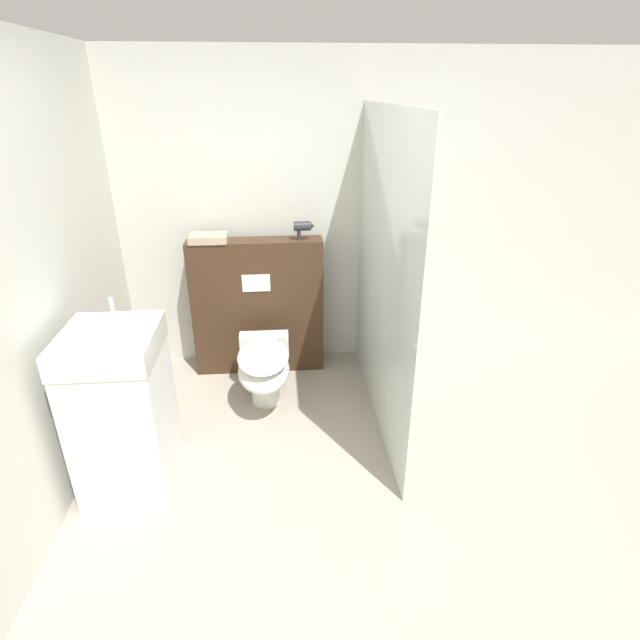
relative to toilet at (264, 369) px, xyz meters
The scene contains 8 objects.
ground_plane 1.44m from the toilet, 73.27° to the right, with size 12.00×12.00×0.00m, color #9E9384.
wall_back 1.30m from the toilet, 63.52° to the left, with size 8.00×0.06×2.50m.
partition_panel 0.65m from the toilet, 94.54° to the left, with size 1.07×0.22×1.13m.
shower_glass 1.12m from the toilet, ahead, with size 0.04×1.84×2.13m.
toilet is the anchor object (origin of this frame).
sink_vanity 1.10m from the toilet, 137.50° to the right, with size 0.51×0.55×1.16m.
hair_drier 1.13m from the toilet, 59.51° to the left, with size 0.16×0.07×0.15m.
folded_towel 1.10m from the toilet, 124.37° to the left, with size 0.29×0.20×0.06m.
Camera 1 is at (-0.26, -1.87, 2.22)m, focal length 28.00 mm.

